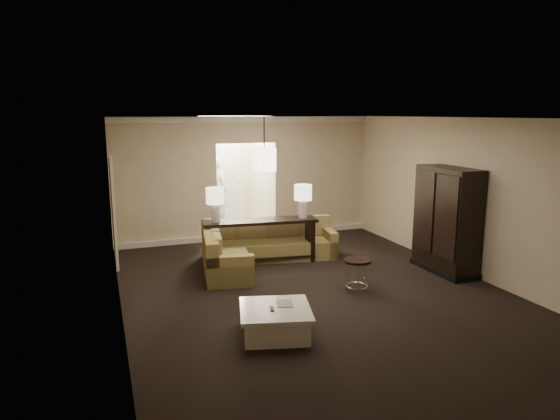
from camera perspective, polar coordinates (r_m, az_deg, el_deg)
name	(u,v)px	position (r m, az deg, el deg)	size (l,w,h in m)	color
ground	(318,295)	(8.16, 4.32, -9.63)	(8.00, 8.00, 0.00)	black
wall_back	(247,178)	(11.49, -3.83, 3.64)	(6.00, 0.04, 2.80)	beige
wall_front	(522,297)	(4.58, 25.91, -8.96)	(6.00, 0.04, 2.80)	beige
wall_left	(117,224)	(7.10, -18.15, -1.53)	(0.04, 8.00, 2.80)	beige
wall_right	(474,198)	(9.41, 21.34, 1.25)	(0.04, 8.00, 2.80)	beige
ceiling	(320,118)	(7.64, 4.63, 10.42)	(6.00, 8.00, 0.02)	silver
crown_molding	(247,119)	(11.35, -3.84, 10.28)	(6.00, 0.10, 0.12)	silver
baseboard	(248,235)	(11.70, -3.67, -2.91)	(6.00, 0.10, 0.12)	silver
side_door	(114,211)	(9.92, -18.48, -0.15)	(0.05, 0.90, 2.10)	white
foyer	(232,176)	(12.79, -5.51, 3.92)	(1.44, 2.02, 2.80)	white
sectional_sofa	(256,248)	(9.67, -2.78, -4.32)	(2.93, 2.21, 0.79)	brown
coffee_table	(275,321)	(6.72, -0.54, -12.56)	(1.12, 1.12, 0.39)	silver
console_table	(260,237)	(9.69, -2.26, -3.12)	(2.25, 0.75, 0.85)	black
armoire	(446,222)	(9.55, 18.46, -1.35)	(0.57, 1.34, 1.92)	black
drink_table	(357,269)	(8.24, 8.80, -6.65)	(0.44, 0.44, 0.55)	black
table_lamp_left	(215,199)	(9.40, -7.41, 1.23)	(0.34, 0.34, 0.65)	silver
table_lamp_right	(303,196)	(9.72, 2.65, 1.63)	(0.34, 0.34, 0.65)	silver
pendant_light	(264,159)	(10.20, -1.81, 5.84)	(0.38, 0.38, 1.09)	black
person	(215,188)	(12.75, -7.47, 2.51)	(0.73, 0.48, 2.01)	#ECE7C8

